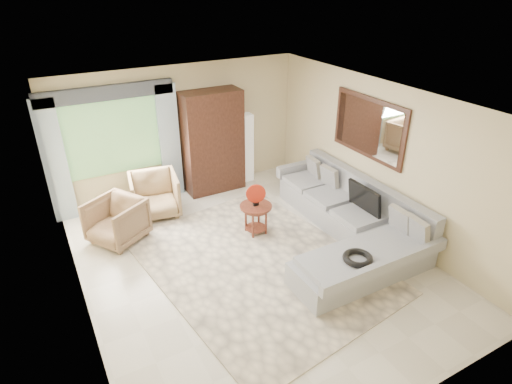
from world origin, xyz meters
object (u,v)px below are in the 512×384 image
coffee_table (256,219)px  potted_plant (99,207)px  floor_lamp (246,148)px  armchair_right (155,195)px  armchair_left (117,221)px  armoire (213,142)px  tv_screen (364,199)px  sectional_sofa (349,224)px

coffee_table → potted_plant: size_ratio=1.10×
potted_plant → floor_lamp: bearing=3.4°
armchair_right → potted_plant: 1.04m
armchair_left → armoire: (2.26, 1.03, 0.67)m
tv_screen → floor_lamp: (-0.70, 2.97, 0.03)m
tv_screen → armchair_left: 4.22m
coffee_table → armchair_left: bearing=156.5°
tv_screen → armchair_right: bearing=140.0°
potted_plant → coffee_table: bearing=-38.6°
armoire → tv_screen: bearing=-62.7°
sectional_sofa → armoire: armoire is taller
coffee_table → potted_plant: 2.96m
sectional_sofa → tv_screen: tv_screen is taller
tv_screen → coffee_table: 1.89m
armchair_left → armoire: size_ratio=0.40×
armchair_right → tv_screen: bearing=-30.3°
tv_screen → potted_plant: (-3.90, 2.78, -0.47)m
armchair_right → floor_lamp: (2.22, 0.52, 0.35)m
armoire → armchair_left: bearing=-155.5°
floor_lamp → potted_plant: bearing=-176.6°
sectional_sofa → tv_screen: 0.51m
coffee_table → floor_lamp: bearing=66.5°
sectional_sofa → coffee_table: 1.61m
tv_screen → coffee_table: (-1.59, 0.93, -0.43)m
armchair_right → armoire: 1.63m
sectional_sofa → floor_lamp: floor_lamp is taller
potted_plant → armchair_right: bearing=-18.5°
armchair_right → sectional_sofa: bearing=-32.9°
tv_screen → armoire: bearing=117.3°
tv_screen → potted_plant: 4.81m
armchair_left → armchair_right: bearing=92.5°
coffee_table → potted_plant: coffee_table is taller
armchair_right → armchair_left: bearing=-136.1°
coffee_table → armoire: (0.09, 1.98, 0.76)m
coffee_table → floor_lamp: size_ratio=0.37×
coffee_table → armchair_left: size_ratio=0.67×
sectional_sofa → potted_plant: size_ratio=6.82×
tv_screen → armchair_right: size_ratio=0.84×
sectional_sofa → coffee_table: size_ratio=6.19×
tv_screen → armchair_left: tv_screen is taller
tv_screen → potted_plant: bearing=144.6°
armchair_left → armoire: 2.58m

